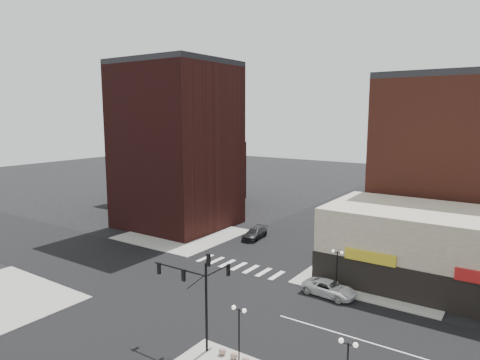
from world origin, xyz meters
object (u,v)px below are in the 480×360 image
Objects in this scene: street_lamp_se_b at (348,355)px; street_lamp_ne at (337,260)px; dark_sedan_north at (255,234)px; traffic_signal at (199,285)px; street_lamp_se_a at (239,320)px; white_suv at (329,288)px.

street_lamp_ne is (-7.00, 16.00, 0.00)m from street_lamp_se_b.
dark_sedan_north is (-16.58, 10.78, -2.53)m from street_lamp_ne.
traffic_signal is 11.88m from street_lamp_se_b.
street_lamp_se_a is 0.78× the size of white_suv.
dark_sedan_north is (-11.82, 26.61, -4.20)m from traffic_signal.
street_lamp_se_b is (11.76, -0.17, -1.67)m from traffic_signal.
street_lamp_ne is at bearing 86.42° from street_lamp_se_a.
street_lamp_se_b is at bearing -54.88° from dark_sedan_north.
street_lamp_ne is 0.79× the size of dark_sedan_north.
street_lamp_se_a and street_lamp_se_b have the same top height.
street_lamp_se_a is at bearing -178.44° from white_suv.
street_lamp_ne reaches higher than dark_sedan_north.
dark_sedan_north is at bearing 146.97° from street_lamp_ne.
dark_sedan_north is at bearing 113.94° from traffic_signal.
traffic_signal is at bearing -72.30° from dark_sedan_north.
street_lamp_se_a and street_lamp_ne have the same top height.
white_suv is at bearing 72.10° from traffic_signal.
street_lamp_ne is (4.76, 15.83, -1.67)m from traffic_signal.
dark_sedan_north is (-15.58, 26.78, -2.53)m from street_lamp_se_a.
dark_sedan_north is (-23.58, 26.78, -2.53)m from street_lamp_se_b.
traffic_signal is 29.42m from dark_sedan_north.
street_lamp_se_b is 1.00× the size of street_lamp_ne.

